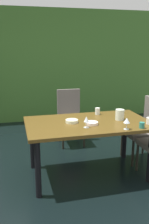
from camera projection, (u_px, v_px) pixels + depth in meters
The scene contains 13 objects.
ground_plane at pixel (74, 182), 3.27m from camera, with size 6.26×6.09×0.02m, color black.
garden_window_panel at pixel (84, 66), 5.99m from camera, with size 4.28×0.10×2.56m, color #3A6629.
dining_table at pixel (88, 128), 3.30m from camera, with size 1.64×0.96×0.76m.
chair_right_far at pixel (145, 126), 3.81m from camera, with size 0.44×0.44×0.98m.
chair_head_far at pixel (70, 114), 4.49m from camera, with size 0.44×0.45×0.98m.
wine_glass_left at pixel (127, 121), 2.97m from camera, with size 0.08×0.08×0.14m.
wine_glass_rear at pixel (86, 120), 3.03m from camera, with size 0.07×0.07×0.14m.
serving_bowl_near_window at pixel (92, 123), 3.17m from camera, with size 0.16×0.16×0.04m, color white.
serving_bowl_east at pixel (72, 121), 3.25m from camera, with size 0.16×0.16×0.04m, color beige.
cup_north at pixel (149, 121), 3.19m from camera, with size 0.08×0.08×0.09m, color white.
cup_front at pixel (97, 111), 3.64m from camera, with size 0.07×0.07×0.10m, color silver.
cup_south at pixel (142, 125), 3.03m from camera, with size 0.06×0.06×0.07m, color #2B7969.
pitcher_center at pixel (120, 115), 3.36m from camera, with size 0.13×0.12×0.15m.
Camera 1 is at (-0.72, -2.84, 1.72)m, focal length 40.00 mm.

